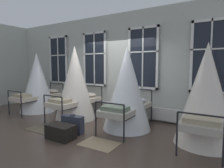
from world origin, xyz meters
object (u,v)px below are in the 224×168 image
object	(u,v)px
cot_first	(37,83)
cot_third	(127,89)
travel_trunk	(61,132)
suitcase_dark	(73,124)
cot_fourth	(206,96)
cot_second	(75,84)

from	to	relation	value
cot_first	cot_third	world-z (taller)	cot_third
cot_third	travel_trunk	xyz separation A→B (m)	(-0.93, -1.46, -0.90)
cot_first	cot_third	size ratio (longest dim) A/B	0.98
cot_third	suitcase_dark	size ratio (longest dim) A/B	3.76
cot_fourth	cot_second	bearing A→B (deg)	89.06
cot_third	suitcase_dark	xyz separation A→B (m)	(-0.96, -1.05, -0.84)
cot_first	cot_fourth	size ratio (longest dim) A/B	0.99
cot_second	cot_fourth	distance (m)	3.73
cot_third	suitcase_dark	distance (m)	1.65
cot_first	cot_fourth	distance (m)	5.59
travel_trunk	cot_first	bearing A→B (deg)	151.99
suitcase_dark	cot_first	bearing A→B (deg)	151.30
cot_first	suitcase_dark	distance (m)	3.05
suitcase_dark	travel_trunk	bearing A→B (deg)	-93.74
cot_first	cot_third	distance (m)	3.70
cot_second	travel_trunk	xyz separation A→B (m)	(0.91, -1.47, -0.94)
cot_first	cot_fourth	bearing A→B (deg)	-89.30
cot_second	cot_first	bearing A→B (deg)	91.34
cot_fourth	cot_third	bearing A→B (deg)	89.05
cot_fourth	cot_first	bearing A→B (deg)	89.16
cot_first	travel_trunk	xyz separation A→B (m)	(2.77, -1.47, -0.87)
cot_second	cot_third	xyz separation A→B (m)	(1.84, -0.01, -0.05)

